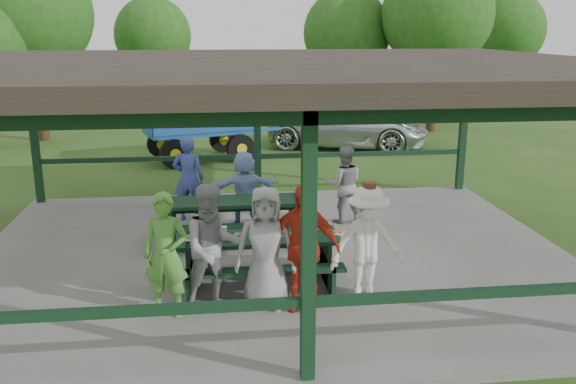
{
  "coord_description": "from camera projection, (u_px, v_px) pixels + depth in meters",
  "views": [
    {
      "loc": [
        -0.91,
        -9.67,
        3.82
      ],
      "look_at": [
        0.2,
        -0.3,
        1.26
      ],
      "focal_mm": 38.0,
      "sensor_mm": 36.0,
      "label": 1
    }
  ],
  "objects": [
    {
      "name": "pavilion_structure",
      "position": [
        273.0,
        70.0,
        9.54
      ],
      "size": [
        10.6,
        8.6,
        3.24
      ],
      "color": "black",
      "rests_on": "concrete_slab"
    },
    {
      "name": "table_setting",
      "position": [
        271.0,
        233.0,
        9.0
      ],
      "size": [
        2.44,
        0.45,
        0.1
      ],
      "color": "white",
      "rests_on": "picnic_table_near"
    },
    {
      "name": "contestant_white_fedora",
      "position": [
        367.0,
        245.0,
        8.36
      ],
      "size": [
        1.15,
        0.75,
        1.72
      ],
      "rotation": [
        0.0,
        0.0,
        0.13
      ],
      "color": "white",
      "rests_on": "concrete_slab"
    },
    {
      "name": "contestant_grey_mid",
      "position": [
        266.0,
        248.0,
        8.21
      ],
      "size": [
        0.9,
        0.65,
        1.7
      ],
      "primitive_type": "imported",
      "rotation": [
        0.0,
        0.0,
        -0.15
      ],
      "color": "#969698",
      "rests_on": "concrete_slab"
    },
    {
      "name": "spectator_blue",
      "position": [
        189.0,
        178.0,
        11.97
      ],
      "size": [
        0.67,
        0.5,
        1.69
      ],
      "primitive_type": "imported",
      "rotation": [
        0.0,
        0.0,
        2.98
      ],
      "color": "#394995",
      "rests_on": "concrete_slab"
    },
    {
      "name": "tree_far_left",
      "position": [
        31.0,
        14.0,
        20.21
      ],
      "size": [
        4.02,
        4.02,
        6.28
      ],
      "color": "#362315",
      "rests_on": "ground"
    },
    {
      "name": "tree_left",
      "position": [
        153.0,
        36.0,
        26.19
      ],
      "size": [
        3.27,
        3.27,
        5.12
      ],
      "color": "#362315",
      "rests_on": "ground"
    },
    {
      "name": "tree_mid",
      "position": [
        347.0,
        34.0,
        23.63
      ],
      "size": [
        3.39,
        3.39,
        5.29
      ],
      "color": "#362315",
      "rests_on": "ground"
    },
    {
      "name": "spectator_lblue",
      "position": [
        245.0,
        189.0,
        11.64
      ],
      "size": [
        1.4,
        0.56,
        1.48
      ],
      "primitive_type": "imported",
      "rotation": [
        0.0,
        0.0,
        3.23
      ],
      "color": "#97B1E9",
      "rests_on": "concrete_slab"
    },
    {
      "name": "contestant_green",
      "position": [
        166.0,
        255.0,
        7.98
      ],
      "size": [
        0.69,
        0.53,
        1.68
      ],
      "primitive_type": "imported",
      "rotation": [
        0.0,
        0.0,
        -0.23
      ],
      "color": "#559D3A",
      "rests_on": "concrete_slab"
    },
    {
      "name": "contestant_red",
      "position": [
        302.0,
        247.0,
        8.15
      ],
      "size": [
        1.11,
        0.73,
        1.75
      ],
      "primitive_type": "imported",
      "rotation": [
        0.0,
        0.0,
        -0.32
      ],
      "color": "red",
      "rests_on": "concrete_slab"
    },
    {
      "name": "picnic_table_near",
      "position": [
        258.0,
        254.0,
        9.03
      ],
      "size": [
        2.39,
        1.39,
        0.75
      ],
      "color": "black",
      "rests_on": "concrete_slab"
    },
    {
      "name": "ground",
      "position": [
        274.0,
        259.0,
        10.37
      ],
      "size": [
        90.0,
        90.0,
        0.0
      ],
      "primitive_type": "plane",
      "color": "#2B4917",
      "rests_on": "ground"
    },
    {
      "name": "pickup_truck",
      "position": [
        348.0,
        125.0,
        19.97
      ],
      "size": [
        5.69,
        3.89,
        1.44
      ],
      "primitive_type": "imported",
      "rotation": [
        0.0,
        0.0,
        1.26
      ],
      "color": "silver",
      "rests_on": "ground"
    },
    {
      "name": "contestant_grey_left",
      "position": [
        213.0,
        248.0,
        8.13
      ],
      "size": [
        1.0,
        0.87,
        1.75
      ],
      "primitive_type": "imported",
      "rotation": [
        0.0,
        0.0,
        0.28
      ],
      "color": "gray",
      "rests_on": "concrete_slab"
    },
    {
      "name": "farm_trailer",
      "position": [
        200.0,
        136.0,
        17.97
      ],
      "size": [
        4.22,
        2.6,
        1.47
      ],
      "rotation": [
        0.0,
        0.0,
        0.31
      ],
      "color": "#1C4C9B",
      "rests_on": "ground"
    },
    {
      "name": "picnic_table_far",
      "position": [
        234.0,
        215.0,
        10.92
      ],
      "size": [
        2.57,
        1.39,
        0.75
      ],
      "color": "black",
      "rests_on": "concrete_slab"
    },
    {
      "name": "concrete_slab",
      "position": [
        274.0,
        257.0,
        10.36
      ],
      "size": [
        10.0,
        8.0,
        0.1
      ],
      "primitive_type": "cube",
      "color": "slate",
      "rests_on": "ground"
    },
    {
      "name": "tree_right",
      "position": [
        437.0,
        14.0,
        22.06
      ],
      "size": [
        4.03,
        4.03,
        6.29
      ],
      "color": "#362315",
      "rests_on": "ground"
    },
    {
      "name": "spectator_grey",
      "position": [
        344.0,
        184.0,
        11.86
      ],
      "size": [
        0.78,
        0.63,
        1.52
      ],
      "primitive_type": "imported",
      "rotation": [
        0.0,
        0.0,
        3.06
      ],
      "color": "gray",
      "rests_on": "concrete_slab"
    },
    {
      "name": "tree_far_right",
      "position": [
        506.0,
        30.0,
        27.4
      ],
      "size": [
        3.48,
        3.48,
        5.44
      ],
      "color": "#362315",
      "rests_on": "ground"
    }
  ]
}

